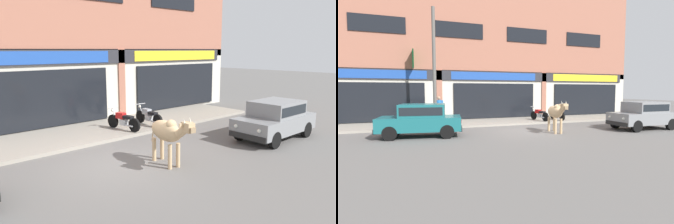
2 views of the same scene
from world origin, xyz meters
The scene contains 10 objects.
ground_plane centered at (0.00, 0.00, 0.00)m, with size 90.00×90.00×0.00m, color #605E5B.
sidewalk centered at (0.00, 3.87, 0.06)m, with size 19.00×3.34×0.12m, color gray.
shop_building centered at (0.00, 5.80, 4.81)m, with size 23.00×1.40×10.03m.
cow centered at (0.97, -0.99, 1.01)m, with size 0.75×2.14×1.61m.
car_0 centered at (-5.21, 0.11, 0.81)m, with size 3.76×2.08×1.46m.
car_1 centered at (6.00, -1.56, 0.81)m, with size 3.64×1.66×1.46m.
motorcycle_0 centered at (2.22, 3.09, 0.51)m, with size 0.55×1.80×0.88m.
motorcycle_1 centered at (3.54, 3.07, 0.51)m, with size 0.52×1.81×0.88m.
pedestrian centered at (-4.05, 3.89, 1.11)m, with size 0.50×0.32×1.60m.
utility_pole centered at (-4.40, 2.50, 3.28)m, with size 0.18×0.18×6.32m, color #595651.
Camera 2 is at (-5.70, -12.03, 2.06)m, focal length 28.00 mm.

